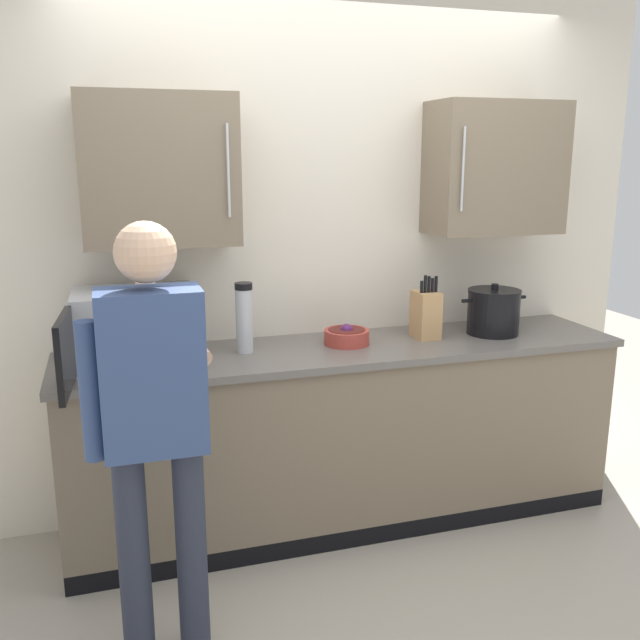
{
  "coord_description": "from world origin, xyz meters",
  "views": [
    {
      "loc": [
        -1.06,
        -2.32,
        1.8
      ],
      "look_at": [
        -0.15,
        0.64,
        1.06
      ],
      "focal_mm": 38.8,
      "sensor_mm": 36.0,
      "label": 1
    }
  ],
  "objects_px": {
    "person_figure": "(154,412)",
    "stock_pot": "(493,312)",
    "knife_block": "(426,314)",
    "thermos_flask": "(244,318)",
    "fruit_bowl": "(347,335)",
    "microwave_oven": "(129,327)"
  },
  "relations": [
    {
      "from": "person_figure",
      "to": "fruit_bowl",
      "type": "bearing_deg",
      "value": 39.02
    },
    {
      "from": "microwave_oven",
      "to": "knife_block",
      "type": "bearing_deg",
      "value": 0.24
    },
    {
      "from": "thermos_flask",
      "to": "knife_block",
      "type": "distance_m",
      "value": 0.91
    },
    {
      "from": "microwave_oven",
      "to": "fruit_bowl",
      "type": "xyz_separation_m",
      "value": [
        1.01,
        0.01,
        -0.12
      ]
    },
    {
      "from": "microwave_oven",
      "to": "knife_block",
      "type": "xyz_separation_m",
      "value": [
        1.42,
        0.01,
        -0.04
      ]
    },
    {
      "from": "microwave_oven",
      "to": "person_figure",
      "type": "height_order",
      "value": "person_figure"
    },
    {
      "from": "fruit_bowl",
      "to": "stock_pot",
      "type": "xyz_separation_m",
      "value": [
        0.78,
        -0.03,
        0.07
      ]
    },
    {
      "from": "stock_pot",
      "to": "microwave_oven",
      "type": "bearing_deg",
      "value": 179.28
    },
    {
      "from": "microwave_oven",
      "to": "stock_pot",
      "type": "relative_size",
      "value": 2.09
    },
    {
      "from": "fruit_bowl",
      "to": "person_figure",
      "type": "xyz_separation_m",
      "value": [
        -0.97,
        -0.78,
        0.0
      ]
    },
    {
      "from": "knife_block",
      "to": "person_figure",
      "type": "height_order",
      "value": "person_figure"
    },
    {
      "from": "thermos_flask",
      "to": "stock_pot",
      "type": "distance_m",
      "value": 1.28
    },
    {
      "from": "thermos_flask",
      "to": "stock_pot",
      "type": "xyz_separation_m",
      "value": [
        1.28,
        -0.04,
        -0.05
      ]
    },
    {
      "from": "microwave_oven",
      "to": "stock_pot",
      "type": "height_order",
      "value": "microwave_oven"
    },
    {
      "from": "person_figure",
      "to": "stock_pot",
      "type": "bearing_deg",
      "value": 23.28
    },
    {
      "from": "thermos_flask",
      "to": "person_figure",
      "type": "bearing_deg",
      "value": -120.7
    },
    {
      "from": "thermos_flask",
      "to": "fruit_bowl",
      "type": "relative_size",
      "value": 1.49
    },
    {
      "from": "thermos_flask",
      "to": "fruit_bowl",
      "type": "xyz_separation_m",
      "value": [
        0.5,
        -0.01,
        -0.12
      ]
    },
    {
      "from": "knife_block",
      "to": "person_figure",
      "type": "relative_size",
      "value": 0.2
    },
    {
      "from": "fruit_bowl",
      "to": "microwave_oven",
      "type": "bearing_deg",
      "value": -179.51
    },
    {
      "from": "thermos_flask",
      "to": "fruit_bowl",
      "type": "bearing_deg",
      "value": -0.65
    },
    {
      "from": "microwave_oven",
      "to": "knife_block",
      "type": "relative_size",
      "value": 2.35
    }
  ]
}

